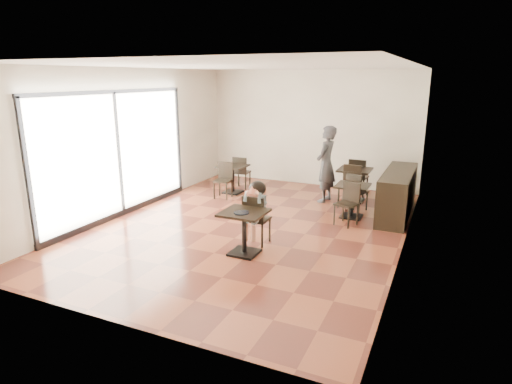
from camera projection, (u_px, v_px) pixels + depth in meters
The scene contains 23 objects.
floor at pixel (251, 226), 8.90m from camera, with size 6.00×8.00×0.01m, color brown.
ceiling at pixel (251, 66), 8.07m from camera, with size 6.00×8.00×0.01m, color silver.
wall_back at pixel (311, 128), 12.01m from camera, with size 6.00×0.01×3.20m, color white.
wall_front at pixel (106, 202), 4.97m from camera, with size 6.00×0.01×3.20m, color white.
wall_left at pixel (131, 141), 9.68m from camera, with size 0.01×8.00×3.20m, color white.
wall_right at pixel (410, 162), 7.29m from camera, with size 0.01×8.00×3.20m, color white.
storefront_window at pixel (118, 153), 9.28m from camera, with size 0.04×4.50×2.60m, color white.
child_table at pixel (244, 233), 7.40m from camera, with size 0.74×0.74×0.78m, color black, non-canonical shape.
child_chair at pixel (257, 219), 7.86m from camera, with size 0.42×0.42×0.94m, color black, non-canonical shape.
child at pixel (257, 213), 7.83m from camera, with size 0.42×0.59×1.18m, color slate, non-canonical shape.
plate at pixel (241, 213), 7.21m from camera, with size 0.26×0.26×0.02m, color black.
pizza_slice at pixel (253, 193), 7.55m from camera, with size 0.27×0.21×0.06m, color #E5B780, non-canonical shape.
adult_patron at pixel (326, 164), 10.44m from camera, with size 0.68×0.45×1.87m, color #38383C.
cafe_table_mid at pixel (352, 201), 9.36m from camera, with size 0.70×0.70×0.74m, color black, non-canonical shape.
cafe_table_left at pixel (233, 179), 11.35m from camera, with size 0.71×0.71×0.75m, color black, non-canonical shape.
cafe_table_back at pixel (354, 185), 10.58m from camera, with size 0.77×0.77×0.82m, color black, non-canonical shape.
chair_mid_a at pixel (357, 192), 9.83m from camera, with size 0.40×0.40×0.89m, color black, non-canonical shape.
chair_mid_b at pixel (346, 204), 8.86m from camera, with size 0.40×0.40×0.89m, color black, non-canonical shape.
chair_left_a at pixel (242, 172), 11.81m from camera, with size 0.40×0.40×0.90m, color black, non-canonical shape.
chair_left_b at pixel (223, 181), 10.84m from camera, with size 0.40×0.40×0.90m, color black, non-canonical shape.
chair_back_a at pixel (359, 177), 11.04m from camera, with size 0.44×0.44×0.98m, color black, non-canonical shape.
chair_back_b at pixel (349, 187), 10.08m from camera, with size 0.44×0.44×0.98m, color black, non-canonical shape.
service_counter at pixel (397, 193), 9.48m from camera, with size 0.60×2.40×1.00m, color black.
Camera 1 is at (3.55, -7.63, 3.01)m, focal length 30.00 mm.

